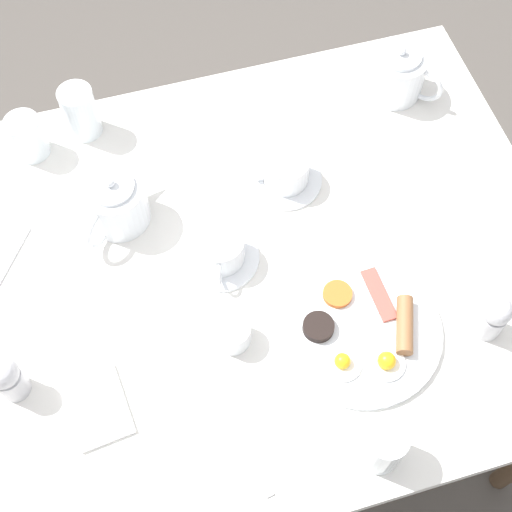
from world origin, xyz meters
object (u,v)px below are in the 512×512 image
object	(u,v)px
salt_grinder	(494,317)
teacup_with_saucer_right	(286,172)
wine_glass_spare	(27,137)
breakfast_plate	(362,331)
pepper_grinder	(8,378)
teacup_with_saucer_left	(220,251)
knife_by_plate	(483,221)
water_glass_tall	(80,112)
water_glass_short	(383,446)
teapot_far	(116,203)
napkin_folded	(98,408)
fork_by_plate	(5,268)
teapot_near	(397,74)
spoon_for_tea	(250,452)
creamer_jug	(232,332)

from	to	relation	value
salt_grinder	teacup_with_saucer_right	bearing A→B (deg)	31.48
salt_grinder	wine_glass_spare	bearing A→B (deg)	49.40
wine_glass_spare	breakfast_plate	bearing A→B (deg)	-138.06
wine_glass_spare	pepper_grinder	bearing A→B (deg)	169.26
teacup_with_saucer_left	knife_by_plate	distance (m)	0.50
water_glass_tall	water_glass_short	world-z (taller)	water_glass_tall
teapot_far	napkin_folded	xyz separation A→B (m)	(-0.36, 0.10, -0.05)
breakfast_plate	fork_by_plate	xyz separation A→B (m)	(0.30, 0.58, -0.01)
teacup_with_saucer_left	salt_grinder	bearing A→B (deg)	-122.82
teacup_with_saucer_left	water_glass_tall	distance (m)	0.41
breakfast_plate	teacup_with_saucer_right	size ratio (longest dim) A/B	2.00
breakfast_plate	salt_grinder	xyz separation A→B (m)	(-0.05, -0.21, 0.04)
teapot_far	salt_grinder	distance (m)	0.70
knife_by_plate	teapot_near	bearing A→B (deg)	7.13
breakfast_plate	wine_glass_spare	size ratio (longest dim) A/B	3.07
teacup_with_saucer_left	pepper_grinder	distance (m)	0.42
napkin_folded	water_glass_short	bearing A→B (deg)	-115.33
teapot_far	knife_by_plate	xyz separation A→B (m)	(-0.20, -0.66, -0.05)
water_glass_tall	salt_grinder	xyz separation A→B (m)	(-0.63, -0.60, -0.00)
fork_by_plate	spoon_for_tea	distance (m)	0.56
salt_grinder	fork_by_plate	xyz separation A→B (m)	(0.35, 0.79, -0.05)
teapot_near	wine_glass_spare	xyz separation A→B (m)	(0.05, 0.75, -0.00)
water_glass_short	wine_glass_spare	distance (m)	0.88
teacup_with_saucer_left	water_glass_tall	bearing A→B (deg)	27.23
teacup_with_saucer_left	pepper_grinder	world-z (taller)	pepper_grinder
water_glass_tall	fork_by_plate	distance (m)	0.34
water_glass_short	knife_by_plate	world-z (taller)	water_glass_short
teapot_near	water_glass_tall	bearing A→B (deg)	39.55
teapot_near	pepper_grinder	distance (m)	0.95
water_glass_short	teacup_with_saucer_left	bearing A→B (deg)	20.01
water_glass_tall	knife_by_plate	size ratio (longest dim) A/B	0.66
wine_glass_spare	fork_by_plate	size ratio (longest dim) A/B	0.58
wine_glass_spare	spoon_for_tea	bearing A→B (deg)	-159.94
wine_glass_spare	napkin_folded	distance (m)	0.56
pepper_grinder	teacup_with_saucer_left	bearing A→B (deg)	-69.72
teacup_with_saucer_right	water_glass_tall	world-z (taller)	water_glass_tall
breakfast_plate	fork_by_plate	bearing A→B (deg)	62.74
teapot_near	water_glass_short	distance (m)	0.77
salt_grinder	spoon_for_tea	bearing A→B (deg)	101.41
creamer_jug	wine_glass_spare	bearing A→B (deg)	29.10
teacup_with_saucer_right	salt_grinder	bearing A→B (deg)	-148.52
salt_grinder	creamer_jug	bearing A→B (deg)	76.14
teacup_with_saucer_right	water_glass_tall	size ratio (longest dim) A/B	1.26
fork_by_plate	knife_by_plate	distance (m)	0.90
water_glass_tall	water_glass_short	bearing A→B (deg)	-156.49
teacup_with_saucer_left	water_glass_short	distance (m)	0.44
teapot_far	water_glass_short	world-z (taller)	teapot_far
teapot_far	pepper_grinder	xyz separation A→B (m)	(-0.29, 0.23, 0.00)
water_glass_short	fork_by_plate	distance (m)	0.74
teapot_near	teapot_far	distance (m)	0.63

